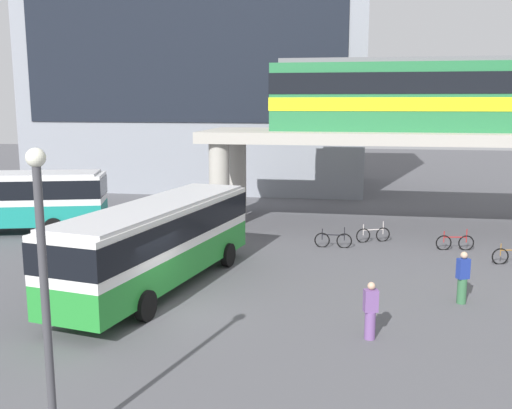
{
  "coord_description": "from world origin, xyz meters",
  "views": [
    {
      "loc": [
        5.86,
        -17.45,
        6.88
      ],
      "look_at": [
        1.39,
        8.5,
        2.2
      ],
      "focal_mm": 40.69,
      "sensor_mm": 36.0,
      "label": 1
    }
  ],
  "objects_px": {
    "bicycle_black": "(333,240)",
    "bicycle_brown": "(512,256)",
    "pedestrian_by_bike_rack": "(463,279)",
    "pedestrian_near_building": "(370,312)",
    "train": "(491,94)",
    "bicycle_silver": "(373,235)",
    "station_building": "(203,63)",
    "bicycle_red": "(455,243)",
    "bus_main": "(159,236)"
  },
  "relations": [
    {
      "from": "bicycle_silver",
      "to": "bicycle_red",
      "type": "distance_m",
      "value": 3.87
    },
    {
      "from": "station_building",
      "to": "bicycle_red",
      "type": "xyz_separation_m",
      "value": [
        17.28,
        -19.74,
        -9.63
      ]
    },
    {
      "from": "train",
      "to": "pedestrian_by_bike_rack",
      "type": "height_order",
      "value": "train"
    },
    {
      "from": "bus_main",
      "to": "pedestrian_near_building",
      "type": "relative_size",
      "value": 6.53
    },
    {
      "from": "train",
      "to": "bicycle_brown",
      "type": "bearing_deg",
      "value": -91.38
    },
    {
      "from": "bus_main",
      "to": "bicycle_black",
      "type": "xyz_separation_m",
      "value": [
        6.14,
        7.22,
        -1.63
      ]
    },
    {
      "from": "station_building",
      "to": "bicycle_silver",
      "type": "relative_size",
      "value": 15.66
    },
    {
      "from": "train",
      "to": "bicycle_black",
      "type": "bearing_deg",
      "value": -145.59
    },
    {
      "from": "bicycle_black",
      "to": "pedestrian_near_building",
      "type": "bearing_deg",
      "value": -82.04
    },
    {
      "from": "pedestrian_by_bike_rack",
      "to": "pedestrian_near_building",
      "type": "xyz_separation_m",
      "value": [
        -3.19,
        -3.65,
        -0.06
      ]
    },
    {
      "from": "bus_main",
      "to": "bicycle_red",
      "type": "bearing_deg",
      "value": 33.19
    },
    {
      "from": "train",
      "to": "pedestrian_by_bike_rack",
      "type": "relative_size",
      "value": 12.64
    },
    {
      "from": "station_building",
      "to": "bicycle_brown",
      "type": "bearing_deg",
      "value": -48.5
    },
    {
      "from": "train",
      "to": "bicycle_silver",
      "type": "bearing_deg",
      "value": -146.71
    },
    {
      "from": "station_building",
      "to": "train",
      "type": "relative_size",
      "value": 1.14
    },
    {
      "from": "station_building",
      "to": "bus_main",
      "type": "height_order",
      "value": "station_building"
    },
    {
      "from": "bicycle_red",
      "to": "pedestrian_by_bike_rack",
      "type": "bearing_deg",
      "value": -97.29
    },
    {
      "from": "train",
      "to": "bicycle_brown",
      "type": "xyz_separation_m",
      "value": [
        -0.17,
        -6.98,
        -6.92
      ]
    },
    {
      "from": "train",
      "to": "bicycle_silver",
      "type": "height_order",
      "value": "train"
    },
    {
      "from": "train",
      "to": "bicycle_red",
      "type": "height_order",
      "value": "train"
    },
    {
      "from": "bicycle_red",
      "to": "bicycle_brown",
      "type": "bearing_deg",
      "value": -45.83
    },
    {
      "from": "train",
      "to": "bicycle_black",
      "type": "xyz_separation_m",
      "value": [
        -7.86,
        -5.38,
        -6.92
      ]
    },
    {
      "from": "bus_main",
      "to": "bicycle_brown",
      "type": "xyz_separation_m",
      "value": [
        13.83,
        5.63,
        -1.63
      ]
    },
    {
      "from": "bicycle_red",
      "to": "pedestrian_by_bike_rack",
      "type": "xyz_separation_m",
      "value": [
        -0.97,
        -7.58,
        0.51
      ]
    },
    {
      "from": "bicycle_red",
      "to": "pedestrian_by_bike_rack",
      "type": "distance_m",
      "value": 7.66
    },
    {
      "from": "pedestrian_near_building",
      "to": "bicycle_black",
      "type": "bearing_deg",
      "value": 97.96
    },
    {
      "from": "train",
      "to": "bicycle_silver",
      "type": "xyz_separation_m",
      "value": [
        -5.95,
        -3.91,
        -6.92
      ]
    },
    {
      "from": "bicycle_silver",
      "to": "bicycle_black",
      "type": "bearing_deg",
      "value": -142.29
    },
    {
      "from": "bus_main",
      "to": "bicycle_brown",
      "type": "distance_m",
      "value": 15.02
    },
    {
      "from": "bicycle_black",
      "to": "bicycle_brown",
      "type": "bearing_deg",
      "value": -11.68
    },
    {
      "from": "bicycle_silver",
      "to": "train",
      "type": "bearing_deg",
      "value": 33.29
    },
    {
      "from": "train",
      "to": "pedestrian_by_bike_rack",
      "type": "bearing_deg",
      "value": -104.27
    },
    {
      "from": "pedestrian_by_bike_rack",
      "to": "pedestrian_near_building",
      "type": "height_order",
      "value": "pedestrian_by_bike_rack"
    },
    {
      "from": "station_building",
      "to": "bicycle_black",
      "type": "height_order",
      "value": "station_building"
    },
    {
      "from": "train",
      "to": "pedestrian_near_building",
      "type": "xyz_separation_m",
      "value": [
        -6.36,
        -16.11,
        -6.46
      ]
    },
    {
      "from": "pedestrian_near_building",
      "to": "station_building",
      "type": "bearing_deg",
      "value": 112.96
    },
    {
      "from": "station_building",
      "to": "bicycle_silver",
      "type": "bearing_deg",
      "value": -54.19
    },
    {
      "from": "train",
      "to": "bicycle_silver",
      "type": "relative_size",
      "value": 13.79
    },
    {
      "from": "station_building",
      "to": "bicycle_red",
      "type": "distance_m",
      "value": 27.95
    },
    {
      "from": "train",
      "to": "bicycle_red",
      "type": "bearing_deg",
      "value": -114.25
    },
    {
      "from": "bicycle_black",
      "to": "pedestrian_near_building",
      "type": "height_order",
      "value": "pedestrian_near_building"
    },
    {
      "from": "bus_main",
      "to": "bicycle_silver",
      "type": "xyz_separation_m",
      "value": [
        8.05,
        8.7,
        -1.63
      ]
    },
    {
      "from": "train",
      "to": "bicycle_red",
      "type": "xyz_separation_m",
      "value": [
        -2.2,
        -4.88,
        -6.92
      ]
    },
    {
      "from": "bicycle_red",
      "to": "pedestrian_near_building",
      "type": "bearing_deg",
      "value": -110.33
    },
    {
      "from": "pedestrian_by_bike_rack",
      "to": "pedestrian_near_building",
      "type": "distance_m",
      "value": 4.85
    },
    {
      "from": "bus_main",
      "to": "pedestrian_near_building",
      "type": "bearing_deg",
      "value": -24.67
    },
    {
      "from": "station_building",
      "to": "bicycle_black",
      "type": "relative_size",
      "value": 14.71
    },
    {
      "from": "bicycle_black",
      "to": "bicycle_silver",
      "type": "relative_size",
      "value": 1.06
    },
    {
      "from": "station_building",
      "to": "bicycle_silver",
      "type": "xyz_separation_m",
      "value": [
        13.53,
        -18.76,
        -9.63
      ]
    },
    {
      "from": "pedestrian_near_building",
      "to": "bus_main",
      "type": "bearing_deg",
      "value": 155.33
    }
  ]
}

